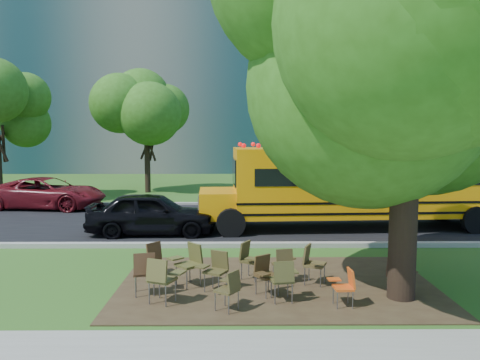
{
  "coord_description": "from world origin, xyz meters",
  "views": [
    {
      "loc": [
        0.1,
        -10.74,
        3.42
      ],
      "look_at": [
        0.21,
        3.88,
        1.94
      ],
      "focal_mm": 35.0,
      "sensor_mm": 36.0,
      "label": 1
    }
  ],
  "objects_px": {
    "main_tree": "(410,30)",
    "school_bus": "(380,182)",
    "chair_3": "(216,267)",
    "chair_5": "(265,271)",
    "chair_4": "(284,276)",
    "chair_9": "(189,260)",
    "chair_11": "(284,262)",
    "bg_car_red": "(47,193)",
    "black_car": "(152,213)",
    "chair_2": "(230,286)",
    "chair_0": "(146,269)",
    "chair_7": "(398,273)",
    "chair_12": "(312,261)",
    "chair_8": "(152,255)",
    "chair_1": "(162,276)",
    "chair_6": "(345,284)",
    "chair_10": "(249,257)"
  },
  "relations": [
    {
      "from": "chair_9",
      "to": "black_car",
      "type": "height_order",
      "value": "black_car"
    },
    {
      "from": "chair_3",
      "to": "chair_9",
      "type": "distance_m",
      "value": 0.7
    },
    {
      "from": "chair_5",
      "to": "chair_11",
      "type": "relative_size",
      "value": 1.03
    },
    {
      "from": "chair_9",
      "to": "chair_11",
      "type": "distance_m",
      "value": 2.13
    },
    {
      "from": "chair_0",
      "to": "bg_car_red",
      "type": "xyz_separation_m",
      "value": [
        -6.61,
        11.35,
        0.12
      ]
    },
    {
      "from": "main_tree",
      "to": "chair_9",
      "type": "distance_m",
      "value": 6.6
    },
    {
      "from": "black_car",
      "to": "chair_4",
      "type": "bearing_deg",
      "value": -150.62
    },
    {
      "from": "chair_0",
      "to": "chair_10",
      "type": "height_order",
      "value": "chair_0"
    },
    {
      "from": "chair_1",
      "to": "black_car",
      "type": "height_order",
      "value": "black_car"
    },
    {
      "from": "chair_2",
      "to": "chair_3",
      "type": "height_order",
      "value": "chair_3"
    },
    {
      "from": "school_bus",
      "to": "bg_car_red",
      "type": "distance_m",
      "value": 14.34
    },
    {
      "from": "chair_10",
      "to": "chair_1",
      "type": "bearing_deg",
      "value": -18.9
    },
    {
      "from": "chair_12",
      "to": "chair_5",
      "type": "bearing_deg",
      "value": -35.12
    },
    {
      "from": "chair_2",
      "to": "chair_12",
      "type": "height_order",
      "value": "chair_12"
    },
    {
      "from": "chair_1",
      "to": "black_car",
      "type": "bearing_deg",
      "value": 124.36
    },
    {
      "from": "chair_3",
      "to": "black_car",
      "type": "relative_size",
      "value": 0.21
    },
    {
      "from": "chair_3",
      "to": "chair_7",
      "type": "relative_size",
      "value": 1.14
    },
    {
      "from": "bg_car_red",
      "to": "chair_2",
      "type": "bearing_deg",
      "value": -139.05
    },
    {
      "from": "chair_8",
      "to": "chair_11",
      "type": "height_order",
      "value": "chair_8"
    },
    {
      "from": "chair_2",
      "to": "chair_3",
      "type": "relative_size",
      "value": 0.92
    },
    {
      "from": "main_tree",
      "to": "chair_0",
      "type": "distance_m",
      "value": 7.16
    },
    {
      "from": "chair_5",
      "to": "main_tree",
      "type": "bearing_deg",
      "value": 140.1
    },
    {
      "from": "chair_3",
      "to": "chair_9",
      "type": "xyz_separation_m",
      "value": [
        -0.6,
        0.36,
        0.05
      ]
    },
    {
      "from": "main_tree",
      "to": "bg_car_red",
      "type": "height_order",
      "value": "main_tree"
    },
    {
      "from": "chair_1",
      "to": "chair_11",
      "type": "height_order",
      "value": "chair_1"
    },
    {
      "from": "school_bus",
      "to": "chair_6",
      "type": "bearing_deg",
      "value": -114.47
    },
    {
      "from": "chair_11",
      "to": "chair_9",
      "type": "bearing_deg",
      "value": 172.39
    },
    {
      "from": "chair_5",
      "to": "school_bus",
      "type": "bearing_deg",
      "value": -158.56
    },
    {
      "from": "chair_6",
      "to": "chair_9",
      "type": "bearing_deg",
      "value": 64.35
    },
    {
      "from": "main_tree",
      "to": "chair_2",
      "type": "distance_m",
      "value": 6.08
    },
    {
      "from": "chair_3",
      "to": "chair_5",
      "type": "xyz_separation_m",
      "value": [
        1.04,
        -0.27,
        -0.02
      ]
    },
    {
      "from": "chair_1",
      "to": "chair_8",
      "type": "xyz_separation_m",
      "value": [
        -0.52,
        1.76,
        -0.05
      ]
    },
    {
      "from": "chair_0",
      "to": "chair_7",
      "type": "xyz_separation_m",
      "value": [
        5.31,
        0.03,
        -0.11
      ]
    },
    {
      "from": "chair_3",
      "to": "chair_12",
      "type": "bearing_deg",
      "value": -142.33
    },
    {
      "from": "chair_2",
      "to": "chair_5",
      "type": "distance_m",
      "value": 1.14
    },
    {
      "from": "chair_0",
      "to": "main_tree",
      "type": "bearing_deg",
      "value": -13.8
    },
    {
      "from": "school_bus",
      "to": "chair_7",
      "type": "height_order",
      "value": "school_bus"
    },
    {
      "from": "chair_4",
      "to": "chair_9",
      "type": "distance_m",
      "value": 2.26
    },
    {
      "from": "chair_9",
      "to": "bg_car_red",
      "type": "xyz_separation_m",
      "value": [
        -7.45,
        10.72,
        0.11
      ]
    },
    {
      "from": "chair_6",
      "to": "chair_9",
      "type": "relative_size",
      "value": 0.8
    },
    {
      "from": "chair_11",
      "to": "chair_8",
      "type": "bearing_deg",
      "value": 159.92
    },
    {
      "from": "chair_9",
      "to": "chair_4",
      "type": "bearing_deg",
      "value": -161.6
    },
    {
      "from": "bg_car_red",
      "to": "black_car",
      "type": "bearing_deg",
      "value": -127.16
    },
    {
      "from": "chair_6",
      "to": "chair_8",
      "type": "height_order",
      "value": "chair_8"
    },
    {
      "from": "chair_12",
      "to": "chair_8",
      "type": "bearing_deg",
      "value": -74.97
    },
    {
      "from": "chair_2",
      "to": "main_tree",
      "type": "bearing_deg",
      "value": -44.75
    },
    {
      "from": "chair_12",
      "to": "black_car",
      "type": "height_order",
      "value": "black_car"
    },
    {
      "from": "main_tree",
      "to": "school_bus",
      "type": "relative_size",
      "value": 0.76
    },
    {
      "from": "school_bus",
      "to": "chair_12",
      "type": "xyz_separation_m",
      "value": [
        -3.41,
        -6.28,
        -1.1
      ]
    },
    {
      "from": "chair_6",
      "to": "bg_car_red",
      "type": "xyz_separation_m",
      "value": [
        -10.63,
        12.01,
        0.23
      ]
    }
  ]
}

